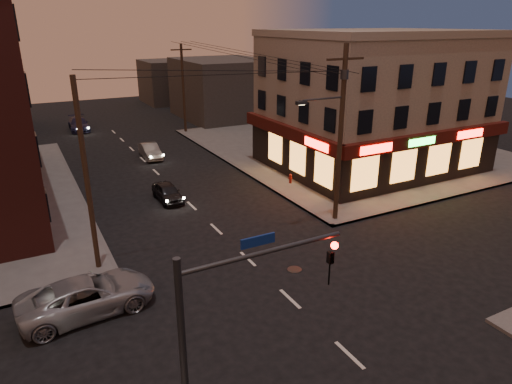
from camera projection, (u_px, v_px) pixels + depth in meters
ground at (290, 299)px, 19.63m from camera, size 120.00×120.00×0.00m
sidewalk_ne at (345, 147)px, 43.23m from camera, size 24.00×28.00×0.15m
pizza_building at (373, 101)px, 35.87m from camera, size 15.85×12.85×10.50m
bg_building_ne_a at (223, 89)px, 55.98m from camera, size 10.00×12.00×7.00m
bg_building_ne_b at (172, 81)px, 66.84m from camera, size 8.00×8.00×6.00m
utility_pole_main at (339, 126)px, 25.35m from camera, size 4.20×0.44×10.00m
utility_pole_far at (183, 89)px, 47.44m from camera, size 0.26×0.26×9.00m
utility_pole_west at (87, 178)px, 20.38m from camera, size 0.24×0.24×9.00m
traffic_signal at (223, 330)px, 11.09m from camera, size 4.49×0.32×6.47m
suv_cross at (88, 296)px, 18.54m from camera, size 5.58×2.94×1.50m
sedan_near at (168, 192)px, 30.23m from camera, size 1.44×3.48×1.18m
sedan_mid at (150, 151)px, 39.72m from camera, size 1.46×3.86×1.26m
sedan_far at (79, 124)px, 49.87m from camera, size 2.13×4.89×1.40m
fire_hydrant at (290, 178)px, 33.16m from camera, size 0.31×0.31×0.69m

